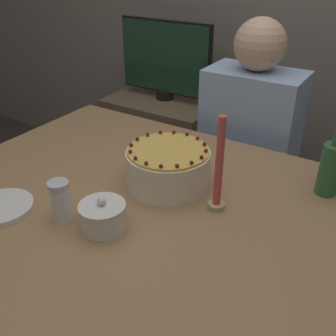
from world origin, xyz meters
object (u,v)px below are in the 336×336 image
(bottle, at_px, (330,168))
(sugar_shaker, at_px, (61,201))
(sugar_bowl, at_px, (103,216))
(candle, at_px, (219,173))
(tv_monitor, at_px, (165,59))
(person_man_blue_shirt, at_px, (246,170))
(cake, at_px, (168,167))

(bottle, bearing_deg, sugar_shaker, -137.86)
(sugar_bowl, distance_m, candle, 0.34)
(bottle, relative_size, tv_monitor, 0.39)
(candle, bearing_deg, sugar_bowl, -131.72)
(sugar_bowl, xyz_separation_m, person_man_blue_shirt, (0.07, 0.90, -0.27))
(cake, distance_m, sugar_shaker, 0.35)
(person_man_blue_shirt, bearing_deg, cake, 86.04)
(cake, relative_size, sugar_bowl, 2.09)
(candle, relative_size, person_man_blue_shirt, 0.24)
(sugar_shaker, xyz_separation_m, candle, (0.34, 0.28, 0.06))
(sugar_bowl, relative_size, person_man_blue_shirt, 0.11)
(bottle, xyz_separation_m, person_man_blue_shirt, (-0.40, 0.39, -0.32))
(sugar_bowl, xyz_separation_m, sugar_shaker, (-0.12, -0.03, 0.02))
(cake, bearing_deg, sugar_shaker, -115.03)
(sugar_shaker, height_order, bottle, bottle)
(cake, distance_m, sugar_bowl, 0.29)
(bottle, bearing_deg, person_man_blue_shirt, 135.62)
(cake, xyz_separation_m, tv_monitor, (-0.63, 0.96, 0.05))
(candle, height_order, bottle, candle)
(cake, bearing_deg, person_man_blue_shirt, 86.04)
(candle, distance_m, tv_monitor, 1.29)
(candle, xyz_separation_m, bottle, (0.25, 0.26, -0.03))
(sugar_bowl, height_order, tv_monitor, tv_monitor)
(sugar_shaker, relative_size, bottle, 0.54)
(sugar_bowl, xyz_separation_m, bottle, (0.47, 0.50, 0.05))
(person_man_blue_shirt, relative_size, tv_monitor, 2.06)
(sugar_shaker, distance_m, person_man_blue_shirt, 0.99)
(bottle, height_order, person_man_blue_shirt, person_man_blue_shirt)
(cake, relative_size, sugar_shaker, 2.18)
(sugar_bowl, relative_size, bottle, 0.56)
(person_man_blue_shirt, bearing_deg, sugar_shaker, 78.38)
(sugar_shaker, distance_m, candle, 0.44)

